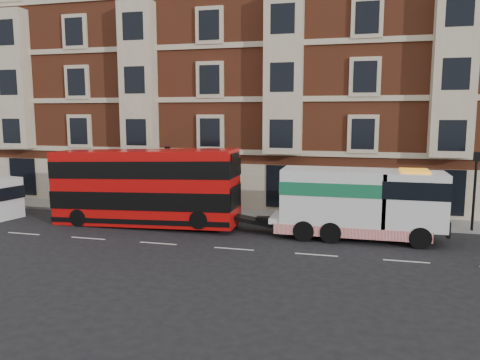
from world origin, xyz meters
name	(u,v)px	position (x,y,z in m)	size (l,w,h in m)	color
ground	(234,249)	(0.00, 0.00, 0.00)	(120.00, 120.00, 0.00)	black
sidewalk	(264,215)	(0.00, 7.50, 0.07)	(90.00, 3.00, 0.15)	slate
victorian_terrace	(290,67)	(0.50, 15.00, 10.07)	(45.00, 12.00, 20.40)	brown
lamp_post_west	(168,175)	(-6.00, 6.20, 2.68)	(0.35, 0.15, 4.35)	black
lamp_post_east	(475,185)	(12.00, 6.20, 2.68)	(0.35, 0.15, 4.35)	black
double_decker_bus	(144,186)	(-6.31, 3.39, 2.36)	(11.02, 2.53, 4.46)	red
tow_truck	(356,202)	(5.75, 3.39, 1.95)	(8.82, 2.61, 3.68)	silver
pedestrian	(92,196)	(-11.49, 6.15, 1.04)	(0.65, 0.43, 1.78)	#192833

